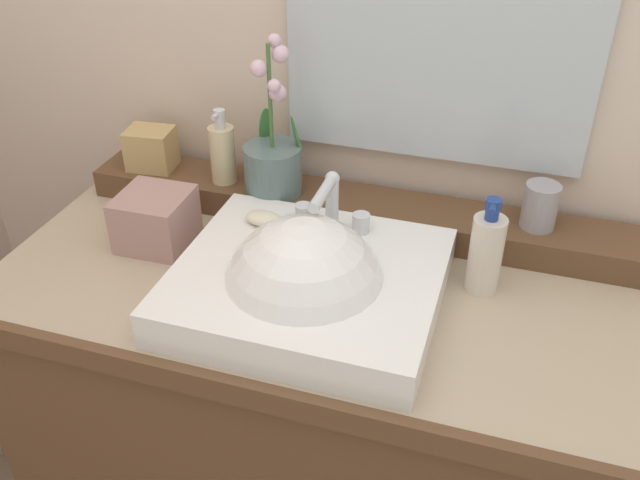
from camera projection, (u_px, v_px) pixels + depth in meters
name	position (u px, v px, depth m)	size (l,w,h in m)	color
wall_back	(386.00, 19.00, 1.35)	(2.81, 0.20, 2.49)	beige
vanity_cabinet	(325.00, 443.00, 1.48)	(1.21, 0.58, 0.88)	brown
back_ledge	(356.00, 211.00, 1.39)	(1.14, 0.13, 0.06)	brown
sink_basin	(306.00, 291.00, 1.16)	(0.44, 0.40, 0.29)	white
soap_bar	(264.00, 218.00, 1.26)	(0.07, 0.04, 0.02)	beige
potted_plant	(273.00, 159.00, 1.36)	(0.12, 0.12, 0.32)	slate
soap_dispenser	(222.00, 152.00, 1.40)	(0.05, 0.05, 0.16)	beige
tumbler_cup	(540.00, 206.00, 1.26)	(0.06, 0.06, 0.09)	gray
trinket_box	(151.00, 149.00, 1.46)	(0.10, 0.08, 0.09)	tan
lotion_bottle	(486.00, 252.00, 1.18)	(0.06, 0.06, 0.18)	beige
tissue_box	(156.00, 219.00, 1.32)	(0.13, 0.13, 0.11)	tan
mirror	(443.00, 1.00, 1.19)	(0.57, 0.02, 0.60)	silver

